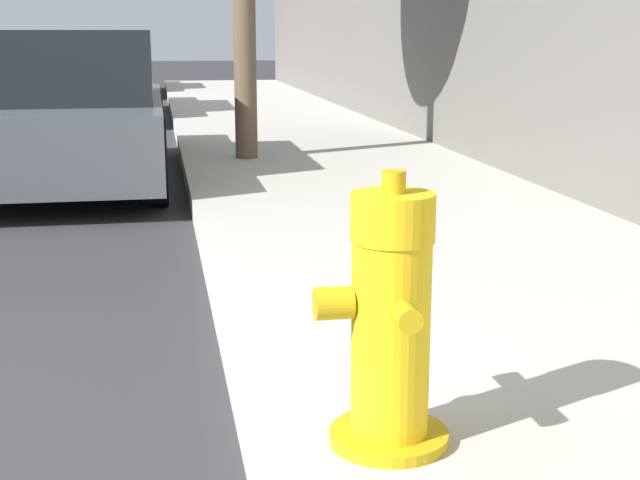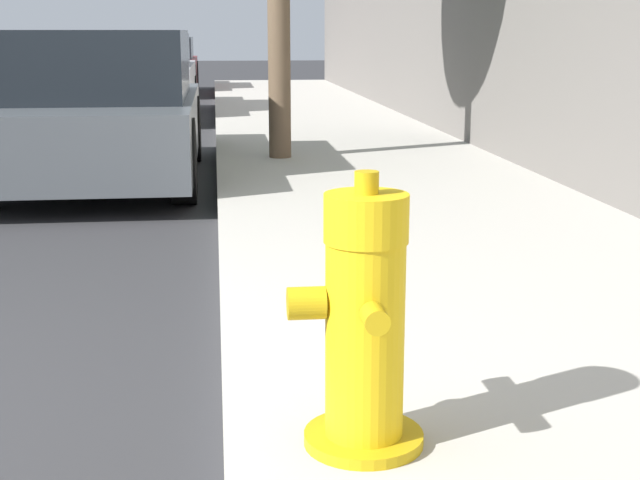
# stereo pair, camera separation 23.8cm
# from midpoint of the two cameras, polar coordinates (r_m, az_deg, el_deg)

# --- Properties ---
(sidewalk_slab) EXTENTS (2.78, 40.00, 0.16)m
(sidewalk_slab) POSITION_cam_midpoint_polar(r_m,az_deg,el_deg) (3.38, 17.22, -9.87)
(sidewalk_slab) COLOR #B7B2A8
(sidewalk_slab) RESTS_ON ground_plane
(fire_hydrant) EXTENTS (0.41, 0.42, 0.83)m
(fire_hydrant) POSITION_cam_midpoint_polar(r_m,az_deg,el_deg) (2.62, 1.89, -5.46)
(fire_hydrant) COLOR #C39C11
(fire_hydrant) RESTS_ON sidewalk_slab
(parked_car_near) EXTENTS (1.80, 3.96, 1.38)m
(parked_car_near) POSITION_cam_midpoint_polar(r_m,az_deg,el_deg) (8.44, -16.96, 7.90)
(parked_car_near) COLOR #4C5156
(parked_car_near) RESTS_ON ground_plane
(parked_car_mid) EXTENTS (1.76, 3.93, 1.32)m
(parked_car_mid) POSITION_cam_midpoint_polar(r_m,az_deg,el_deg) (14.69, -14.83, 9.98)
(parked_car_mid) COLOR #B7B7BC
(parked_car_mid) RESTS_ON ground_plane
(parked_car_far) EXTENTS (1.77, 3.81, 1.23)m
(parked_car_far) POSITION_cam_midpoint_polar(r_m,az_deg,el_deg) (20.29, -13.86, 10.73)
(parked_car_far) COLOR maroon
(parked_car_far) RESTS_ON ground_plane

